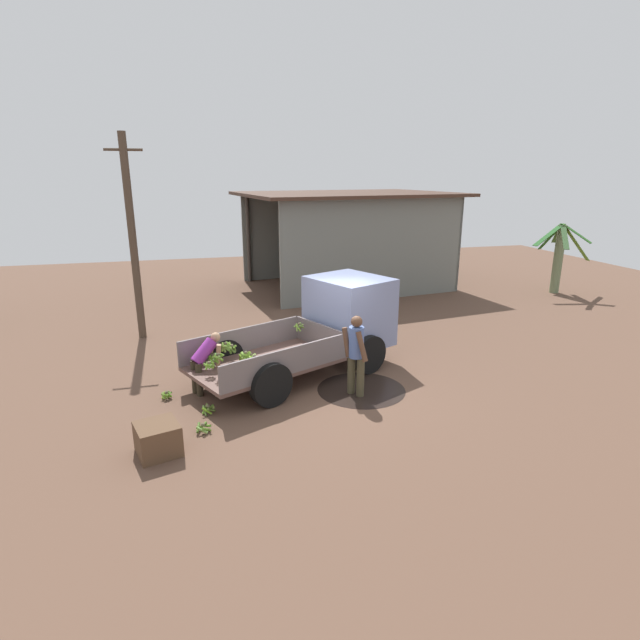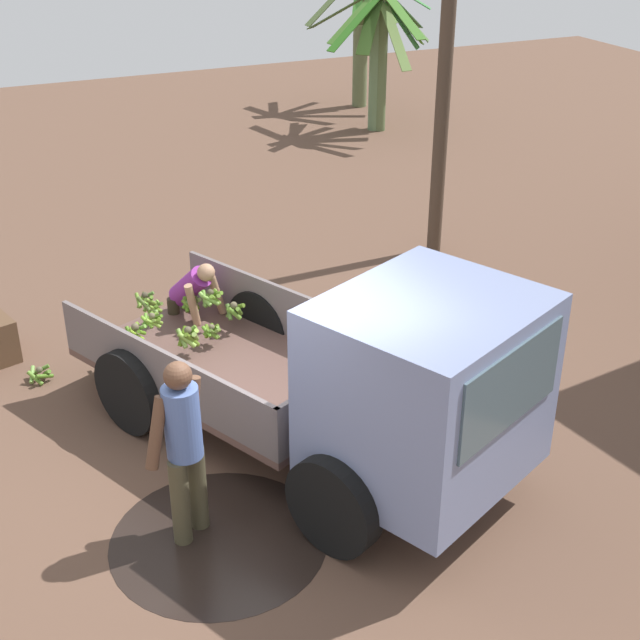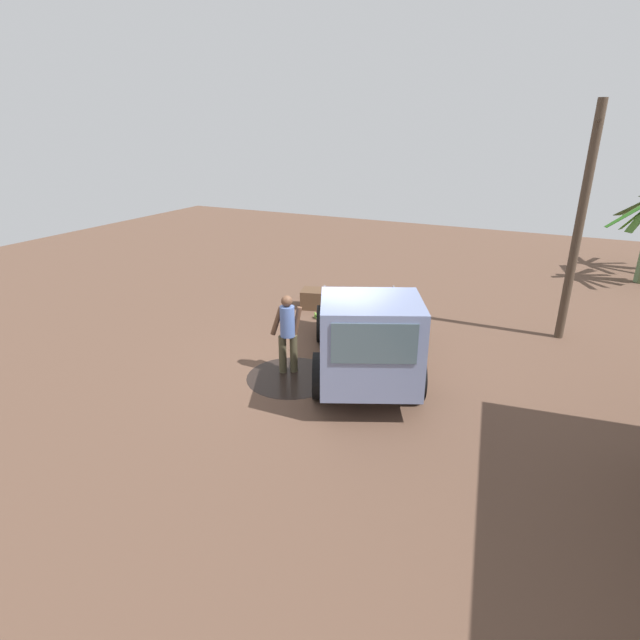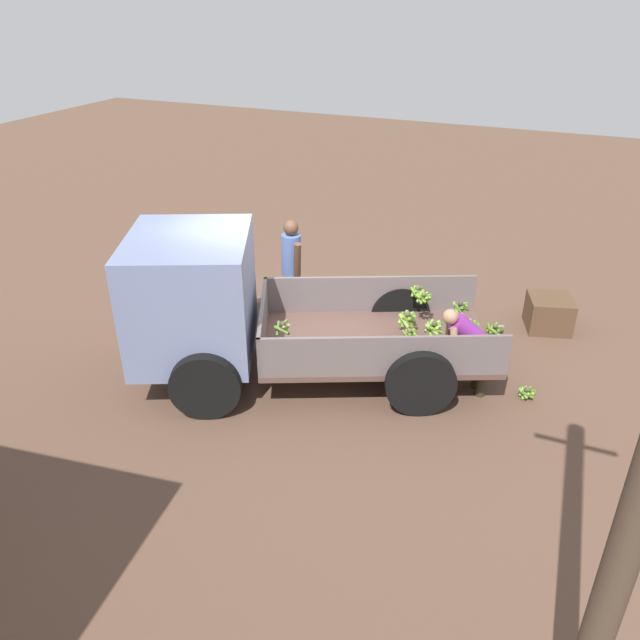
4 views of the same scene
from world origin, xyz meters
name	(u,v)px [view 4 (image 4 of 4)]	position (x,y,z in m)	size (l,w,h in m)	color
ground	(292,346)	(0.00, 0.00, 0.00)	(36.00, 36.00, 0.00)	brown
mud_patch_0	(277,322)	(0.55, -0.58, 0.00)	(1.89, 1.89, 0.01)	black
cargo_truck	(229,306)	(0.42, 1.04, 1.09)	(5.13, 3.65, 2.07)	brown
person_foreground_visitor	(292,267)	(0.35, -0.77, 0.95)	(0.50, 0.64, 1.71)	#48422C
person_worker_loading	(470,344)	(-2.67, 0.17, 0.73)	(0.69, 0.67, 1.26)	#332B1D
banana_bunch_on_ground_0	(479,347)	(-2.67, -0.89, 0.11)	(0.27, 0.27, 0.20)	brown
banana_bunch_on_ground_1	(495,329)	(-2.79, -1.59, 0.09)	(0.28, 0.29, 0.18)	brown
banana_bunch_on_ground_2	(527,392)	(-3.47, 0.01, 0.10)	(0.23, 0.24, 0.18)	brown
wooden_crate_0	(549,313)	(-3.53, -2.12, 0.26)	(0.66, 0.66, 0.53)	brown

